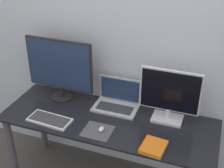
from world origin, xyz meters
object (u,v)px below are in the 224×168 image
(laptop, at_px, (117,100))
(monitor_left, at_px, (60,68))
(monitor_right, at_px, (170,95))
(mouse, at_px, (101,129))
(book, at_px, (154,147))
(keyboard, at_px, (50,120))

(laptop, bearing_deg, monitor_left, -174.90)
(monitor_right, xyz_separation_m, laptop, (-0.43, 0.04, -0.16))
(mouse, distance_m, book, 0.41)
(monitor_right, bearing_deg, keyboard, -158.67)
(monitor_right, xyz_separation_m, book, (-0.02, -0.37, -0.21))
(laptop, relative_size, book, 1.84)
(keyboard, xyz_separation_m, mouse, (0.43, 0.02, 0.01))
(monitor_left, relative_size, monitor_right, 1.28)
(monitor_left, relative_size, mouse, 9.81)
(monitor_left, bearing_deg, monitor_right, -0.00)
(monitor_right, bearing_deg, book, -92.98)
(monitor_left, bearing_deg, laptop, 5.10)
(monitor_left, height_order, laptop, monitor_left)
(laptop, bearing_deg, mouse, -89.69)
(laptop, bearing_deg, monitor_right, -5.86)
(mouse, height_order, book, mouse)
(mouse, relative_size, book, 0.30)
(monitor_left, height_order, book, monitor_left)
(monitor_left, bearing_deg, book, -22.35)
(book, bearing_deg, laptop, 134.64)
(laptop, relative_size, keyboard, 1.04)
(monitor_right, height_order, keyboard, monitor_right)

